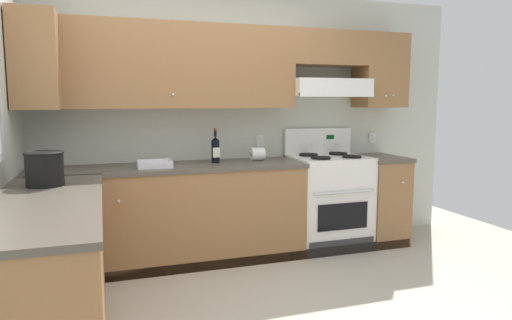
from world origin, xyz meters
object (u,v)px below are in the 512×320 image
(stove, at_px, (329,200))
(bucket, at_px, (45,168))
(paper_towel_roll, at_px, (257,154))
(bowl, at_px, (154,165))
(wine_bottle, at_px, (215,149))

(stove, bearing_deg, bucket, -163.59)
(bucket, relative_size, paper_towel_roll, 1.97)
(bowl, distance_m, paper_towel_roll, 1.02)
(wine_bottle, relative_size, bucket, 1.24)
(stove, xyz_separation_m, wine_bottle, (-1.17, 0.04, 0.56))
(wine_bottle, height_order, paper_towel_roll, wine_bottle)
(wine_bottle, bearing_deg, stove, -2.15)
(stove, xyz_separation_m, paper_towel_roll, (-0.74, 0.08, 0.50))
(stove, xyz_separation_m, bowl, (-1.75, -0.09, 0.45))
(bowl, bearing_deg, stove, 2.86)
(wine_bottle, bearing_deg, bowl, -167.21)
(bucket, xyz_separation_m, paper_towel_roll, (1.81, 0.83, -0.06))
(stove, height_order, wine_bottle, wine_bottle)
(stove, distance_m, bucket, 2.72)
(bowl, relative_size, paper_towel_roll, 2.23)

